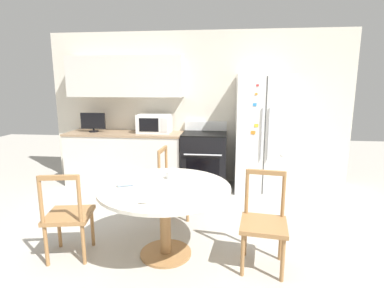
# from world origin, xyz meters

# --- Properties ---
(ground_plane) EXTENTS (14.00, 14.00, 0.00)m
(ground_plane) POSITION_xyz_m (0.00, 0.00, 0.00)
(ground_plane) COLOR #B2ADA3
(back_wall) EXTENTS (5.20, 0.44, 2.60)m
(back_wall) POSITION_xyz_m (-0.31, 2.59, 1.44)
(back_wall) COLOR silver
(back_wall) RESTS_ON ground_plane
(kitchen_counter) EXTENTS (2.00, 0.64, 0.90)m
(kitchen_counter) POSITION_xyz_m (-1.21, 2.29, 0.45)
(kitchen_counter) COLOR silver
(kitchen_counter) RESTS_ON ground_plane
(refrigerator) EXTENTS (0.85, 0.73, 1.86)m
(refrigerator) POSITION_xyz_m (1.09, 2.23, 0.93)
(refrigerator) COLOR white
(refrigerator) RESTS_ON ground_plane
(oven_range) EXTENTS (0.73, 0.68, 1.08)m
(oven_range) POSITION_xyz_m (0.16, 2.26, 0.47)
(oven_range) COLOR black
(oven_range) RESTS_ON ground_plane
(microwave) EXTENTS (0.56, 0.39, 0.31)m
(microwave) POSITION_xyz_m (-0.70, 2.33, 1.06)
(microwave) COLOR white
(microwave) RESTS_ON kitchen_counter
(countertop_tv) EXTENTS (0.42, 0.16, 0.33)m
(countertop_tv) POSITION_xyz_m (-1.77, 2.30, 1.08)
(countertop_tv) COLOR black
(countertop_tv) RESTS_ON kitchen_counter
(dining_table) EXTENTS (1.29, 1.29, 0.73)m
(dining_table) POSITION_xyz_m (-0.07, 0.12, 0.60)
(dining_table) COLOR beige
(dining_table) RESTS_ON ground_plane
(dining_chair_far) EXTENTS (0.45, 0.45, 0.90)m
(dining_chair_far) POSITION_xyz_m (-0.14, 1.07, 0.43)
(dining_chair_far) COLOR #9E7042
(dining_chair_far) RESTS_ON ground_plane
(dining_chair_left) EXTENTS (0.49, 0.49, 0.90)m
(dining_chair_left) POSITION_xyz_m (-1.02, -0.03, 0.43)
(dining_chair_left) COLOR #9E7042
(dining_chair_left) RESTS_ON ground_plane
(dining_chair_right) EXTENTS (0.47, 0.47, 0.90)m
(dining_chair_right) POSITION_xyz_m (0.88, 0.03, 0.43)
(dining_chair_right) COLOR #9E7042
(dining_chair_right) RESTS_ON ground_plane
(candle_glass) EXTENTS (0.09, 0.09, 0.08)m
(candle_glass) POSITION_xyz_m (-0.06, 0.35, 0.77)
(candle_glass) COLOR silver
(candle_glass) RESTS_ON dining_table
(folded_napkin) EXTENTS (0.16, 0.11, 0.05)m
(folded_napkin) POSITION_xyz_m (-0.45, 0.06, 0.76)
(folded_napkin) COLOR #A3BCDB
(folded_napkin) RESTS_ON dining_table
(mail_stack) EXTENTS (0.26, 0.33, 0.02)m
(mail_stack) POSITION_xyz_m (-0.10, -0.20, 0.74)
(mail_stack) COLOR white
(mail_stack) RESTS_ON dining_table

